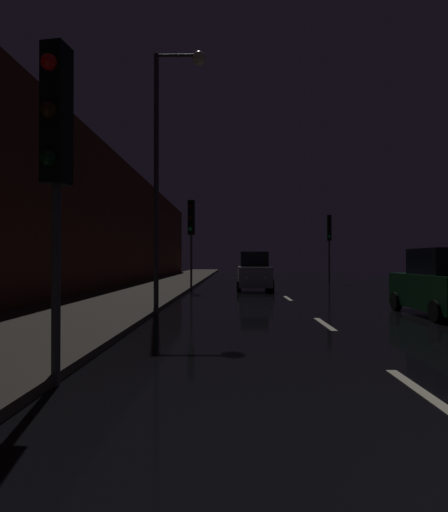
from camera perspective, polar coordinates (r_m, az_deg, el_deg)
name	(u,v)px	position (r m, az deg, el deg)	size (l,w,h in m)	color
ground	(271,286)	(26.99, 6.41, -4.17)	(26.44, 84.00, 0.02)	black
sidewalk_left	(162,285)	(27.27, -8.48, -3.95)	(4.40, 84.00, 0.15)	#38332B
building_facade_left	(106,220)	(24.52, -15.88, 4.80)	(0.80, 63.00, 7.95)	#472319
lane_centerline	(320,321)	(11.97, 13.04, -8.65)	(0.16, 15.29, 0.01)	beige
traffic_light_far_left	(191,225)	(22.99, -4.52, 4.28)	(0.38, 0.48, 4.98)	#38383A
traffic_light_near_left	(56,139)	(6.28, -22.05, 14.64)	(0.35, 0.48, 4.62)	#38383A
traffic_light_far_right	(329,233)	(31.86, 14.21, 3.01)	(0.34, 0.47, 5.03)	#38383A
streetlamp_overhead	(169,143)	(14.14, -7.56, 15.04)	(1.70, 0.44, 8.49)	#2D2D30
car_approaching_headlights	(254,272)	(23.83, 4.13, -2.26)	(1.98, 4.28, 2.16)	#A5A8AD
car_parked_right_near	(442,285)	(14.24, 27.72, -3.54)	(1.88, 4.07, 2.05)	#0F3819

